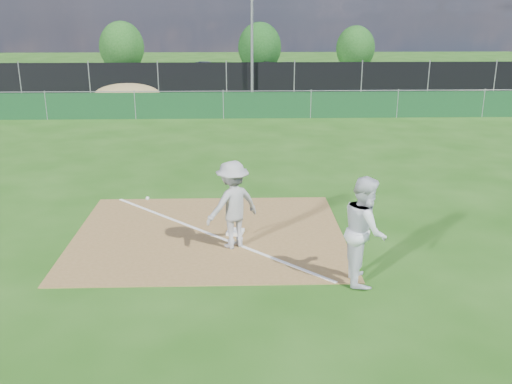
# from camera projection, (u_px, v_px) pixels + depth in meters

# --- Properties ---
(ground) EXTENTS (90.00, 90.00, 0.00)m
(ground) POSITION_uv_depth(u_px,v_px,m) (220.00, 143.00, 21.39)
(ground) COLOR #1F4F11
(ground) RESTS_ON ground
(infield_dirt) EXTENTS (6.00, 5.00, 0.02)m
(infield_dirt) POSITION_uv_depth(u_px,v_px,m) (209.00, 234.00, 12.83)
(infield_dirt) COLOR olive
(infield_dirt) RESTS_ON ground
(foul_line) EXTENTS (5.01, 5.01, 0.01)m
(foul_line) POSITION_uv_depth(u_px,v_px,m) (209.00, 234.00, 12.83)
(foul_line) COLOR white
(foul_line) RESTS_ON infield_dirt
(green_fence) EXTENTS (44.00, 0.05, 1.20)m
(green_fence) POSITION_uv_depth(u_px,v_px,m) (223.00, 106.00, 25.95)
(green_fence) COLOR #103B1B
(green_fence) RESTS_ON ground
(dirt_mound) EXTENTS (3.38, 2.60, 1.17)m
(dirt_mound) POSITION_uv_depth(u_px,v_px,m) (127.00, 95.00, 29.14)
(dirt_mound) COLOR #977F49
(dirt_mound) RESTS_ON ground
(black_fence) EXTENTS (46.00, 0.04, 1.80)m
(black_fence) POSITION_uv_depth(u_px,v_px,m) (226.00, 78.00, 33.46)
(black_fence) COLOR black
(black_fence) RESTS_ON ground
(parking_lot) EXTENTS (46.00, 9.00, 0.01)m
(parking_lot) POSITION_uv_depth(u_px,v_px,m) (228.00, 83.00, 38.49)
(parking_lot) COLOR black
(parking_lot) RESTS_ON ground
(light_pole) EXTENTS (0.16, 0.16, 8.00)m
(light_pole) POSITION_uv_depth(u_px,v_px,m) (252.00, 23.00, 32.26)
(light_pole) COLOR slate
(light_pole) RESTS_ON ground
(first_base) EXTENTS (0.42, 0.42, 0.08)m
(first_base) POSITION_uv_depth(u_px,v_px,m) (235.00, 232.00, 12.84)
(first_base) COLOR white
(first_base) RESTS_ON infield_dirt
(play_at_first) EXTENTS (2.52, 1.24, 1.87)m
(play_at_first) POSITION_uv_depth(u_px,v_px,m) (233.00, 205.00, 11.89)
(play_at_first) COLOR #B2B2B5
(play_at_first) RESTS_ON infield_dirt
(runner) EXTENTS (0.82, 1.03, 2.02)m
(runner) POSITION_uv_depth(u_px,v_px,m) (365.00, 230.00, 10.39)
(runner) COLOR silver
(runner) RESTS_ON ground
(car_left) EXTENTS (4.13, 2.37, 1.32)m
(car_left) POSITION_uv_depth(u_px,v_px,m) (109.00, 73.00, 38.08)
(car_left) COLOR #9D9FA4
(car_left) RESTS_ON parking_lot
(car_mid) EXTENTS (4.57, 3.13, 1.43)m
(car_mid) POSITION_uv_depth(u_px,v_px,m) (213.00, 73.00, 37.50)
(car_mid) COLOR black
(car_mid) RESTS_ON parking_lot
(car_right) EXTENTS (4.97, 3.12, 1.34)m
(car_right) POSITION_uv_depth(u_px,v_px,m) (295.00, 73.00, 38.18)
(car_right) COLOR black
(car_right) RESTS_ON parking_lot
(tree_left) EXTENTS (3.30, 3.30, 3.91)m
(tree_left) POSITION_uv_depth(u_px,v_px,m) (122.00, 47.00, 42.52)
(tree_left) COLOR #382316
(tree_left) RESTS_ON ground
(tree_mid) EXTENTS (3.23, 3.23, 3.83)m
(tree_mid) POSITION_uv_depth(u_px,v_px,m) (260.00, 47.00, 42.75)
(tree_mid) COLOR #382316
(tree_mid) RESTS_ON ground
(tree_right) EXTENTS (2.98, 2.98, 3.53)m
(tree_right) POSITION_uv_depth(u_px,v_px,m) (355.00, 48.00, 44.16)
(tree_right) COLOR #382316
(tree_right) RESTS_ON ground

